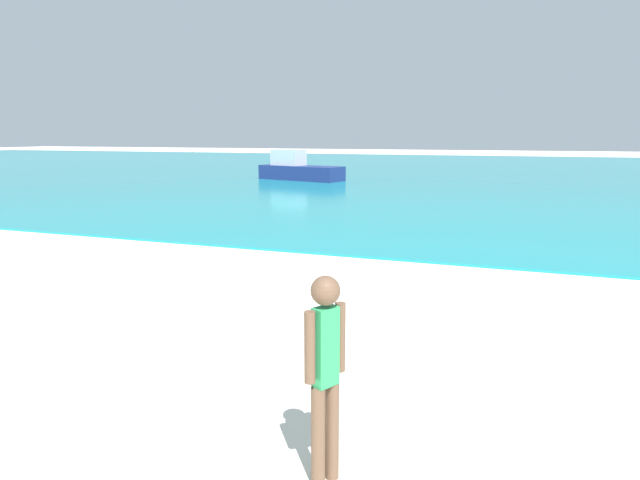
{
  "coord_description": "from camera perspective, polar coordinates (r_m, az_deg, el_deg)",
  "views": [
    {
      "loc": [
        2.92,
        2.75,
        2.61
      ],
      "look_at": [
        0.53,
        9.51,
        1.18
      ],
      "focal_mm": 29.66,
      "sensor_mm": 36.0,
      "label": 1
    }
  ],
  "objects": [
    {
      "name": "person_standing",
      "position": [
        3.99,
        0.57,
        -13.69
      ],
      "size": [
        0.22,
        0.34,
        1.63
      ],
      "rotation": [
        0.0,
        0.0,
        4.2
      ],
      "color": "brown",
      "rests_on": "ground"
    },
    {
      "name": "boat_near",
      "position": [
        30.89,
        -2.36,
        7.62
      ],
      "size": [
        5.34,
        2.92,
        1.73
      ],
      "rotation": [
        0.0,
        0.0,
        -0.27
      ],
      "color": "navy",
      "rests_on": "water"
    },
    {
      "name": "water",
      "position": [
        40.92,
        15.5,
        7.23
      ],
      "size": [
        160.0,
        60.0,
        0.06
      ],
      "primitive_type": "cube",
      "color": "teal",
      "rests_on": "ground"
    }
  ]
}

